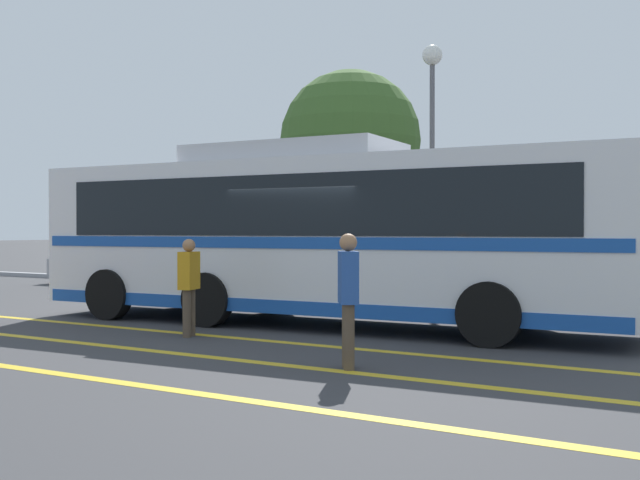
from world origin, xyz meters
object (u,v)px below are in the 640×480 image
Objects in this scene: parked_car_1 at (260,268)px; tree_0 at (350,141)px; parked_car_0 at (111,264)px; pedestrian_1 at (189,281)px; pedestrian_2 at (348,292)px; street_lamp at (432,107)px; transit_bus at (319,232)px; parked_car_2 at (434,272)px.

tree_0 is (-0.32, 5.96, 4.17)m from parked_car_1.
pedestrian_1 is at bearing 54.51° from parked_car_0.
tree_0 is at bearing -178.12° from pedestrian_1.
parked_car_0 is 2.52× the size of pedestrian_2.
pedestrian_2 is 0.25× the size of street_lamp.
transit_bus is 1.70× the size of street_lamp.
parked_car_1 is at bearing -175.25° from pedestrian_2.
parked_car_1 is 11.57m from pedestrian_2.
street_lamp is at bearing 123.43° from parked_car_1.
parked_car_0 is 13.01m from pedestrian_1.
pedestrian_2 is (2.37, -8.87, 0.24)m from parked_car_2.
parked_car_1 is (6.33, -0.50, 0.05)m from parked_car_0.
tree_0 reaches higher than transit_bus.
pedestrian_2 reaches higher than parked_car_0.
pedestrian_1 is at bearing 171.45° from parked_car_2.
parked_car_0 is at bearing -119.46° from transit_bus.
tree_0 reaches higher than pedestrian_2.
parked_car_1 is 0.69× the size of street_lamp.
street_lamp is (-0.98, 2.28, 4.47)m from parked_car_2.
parked_car_0 is at bearing -137.72° from tree_0.
parked_car_1 is at bearing 92.04° from parked_car_2.
street_lamp reaches higher than parked_car_1.
parked_car_2 reaches higher than parked_car_0.
parked_car_2 is (0.23, 5.19, -1.00)m from transit_bus.
tree_0 is (-4.50, 3.60, -0.31)m from street_lamp.
transit_bus reaches higher than pedestrian_1.
street_lamp is 0.94× the size of tree_0.
pedestrian_2 is (7.53, -8.78, 0.26)m from parked_car_1.
parked_car_2 is at bearing -46.95° from tree_0.
parked_car_0 is at bearing -159.68° from pedestrian_2.
pedestrian_1 is (-1.29, -7.65, 0.18)m from parked_car_2.
parked_car_2 is at bearing 155.08° from pedestrian_1.
street_lamp is at bearing 160.88° from pedestrian_2.
parked_car_1 is 1.21× the size of parked_car_2.
pedestrian_2 reaches higher than parked_car_2.
pedestrian_1 is at bearing -26.39° from transit_bus.
pedestrian_1 is at bearing -91.77° from street_lamp.
parked_car_2 is at bearing 94.91° from parked_car_1.
street_lamp is at bearing 102.89° from parked_car_0.
street_lamp is 5.77m from tree_0.
tree_0 is at bearing -157.60° from transit_bus.
parked_car_0 is at bearing 88.97° from parked_car_2.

